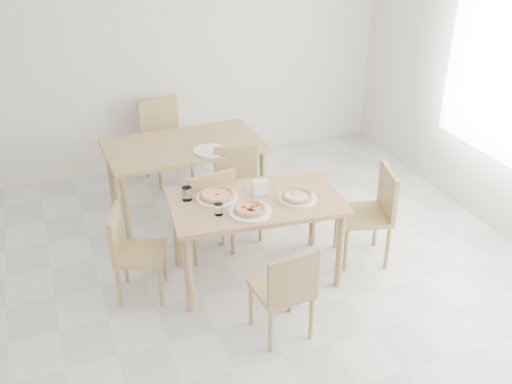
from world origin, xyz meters
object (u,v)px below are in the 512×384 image
object	(u,v)px
chair_east	(373,208)
plate_pepperoni	(250,212)
plate_margherita	(217,197)
plate_mushroom	(297,199)
main_table	(256,209)
chair_north	(237,185)
pizza_mushroom	(297,196)
pizza_margherita	(217,195)
chair_back_s	(208,206)
plate_empty	(210,151)
chair_back_n	(164,134)
second_table	(184,152)
chair_west	(130,248)
tumbler_b	(219,209)
tumbler_a	(187,194)
napkin_holder	(260,188)
pizza_pepperoni	(250,209)
chair_south	(286,288)

from	to	relation	value
chair_east	plate_pepperoni	distance (m)	1.20
plate_margherita	plate_mushroom	size ratio (longest dim) A/B	1.09
main_table	chair_north	distance (m)	0.80
plate_margherita	pizza_mushroom	xyz separation A→B (m)	(0.61, -0.25, 0.02)
pizza_margherita	chair_back_s	size ratio (longest dim) A/B	0.39
plate_empty	chair_back_n	bearing A→B (deg)	100.61
plate_margherita	second_table	distance (m)	1.17
chair_west	plate_mushroom	distance (m)	1.40
tumbler_b	chair_back_s	bearing A→B (deg)	82.41
plate_margherita	pizza_mushroom	world-z (taller)	pizza_mushroom
plate_pepperoni	tumbler_a	world-z (taller)	tumbler_a
plate_mushroom	napkin_holder	xyz separation A→B (m)	(-0.26, 0.17, 0.06)
napkin_holder	plate_mushroom	bearing A→B (deg)	-25.75
pizza_pepperoni	second_table	world-z (taller)	pizza_pepperoni
pizza_mushroom	tumbler_a	distance (m)	0.90
chair_east	plate_margherita	distance (m)	1.39
tumbler_a	chair_west	bearing A→B (deg)	-170.22
plate_margherita	pizza_margherita	distance (m)	0.02
pizza_pepperoni	tumbler_b	bearing A→B (deg)	166.04
chair_west	tumbler_a	distance (m)	0.62
chair_east	plate_margherita	bearing A→B (deg)	-85.08
pizza_mushroom	plate_empty	xyz separation A→B (m)	(-0.39, 1.16, -0.02)
main_table	pizza_mushroom	distance (m)	0.36
chair_north	napkin_holder	distance (m)	0.79
chair_east	plate_pepperoni	size ratio (longest dim) A/B	2.57
tumbler_a	pizza_margherita	bearing A→B (deg)	-16.12
main_table	chair_back_s	bearing A→B (deg)	127.52
chair_back_s	main_table	bearing A→B (deg)	112.68
main_table	second_table	world-z (taller)	same
chair_south	plate_margherita	size ratio (longest dim) A/B	2.32
pizza_margherita	chair_back_n	world-z (taller)	chair_back_n
tumbler_a	main_table	bearing A→B (deg)	-21.10
pizza_pepperoni	plate_empty	bearing A→B (deg)	88.12
chair_south	pizza_margherita	distance (m)	1.02
main_table	chair_back_s	size ratio (longest dim) A/B	1.69
plate_margherita	chair_back_n	distance (m)	2.02
pizza_pepperoni	napkin_holder	bearing A→B (deg)	53.33
chair_north	tumbler_b	size ratio (longest dim) A/B	9.14
chair_south	tumbler_b	distance (m)	0.82
pizza_mushroom	plate_empty	size ratio (longest dim) A/B	1.03
tumbler_a	chair_back_n	size ratio (longest dim) A/B	0.12
pizza_margherita	second_table	distance (m)	1.17
main_table	tumbler_b	size ratio (longest dim) A/B	16.00
second_table	plate_pepperoni	bearing A→B (deg)	-86.11
plate_mushroom	chair_east	bearing A→B (deg)	0.82
chair_north	pizza_mushroom	world-z (taller)	chair_north
main_table	tumbler_a	bearing A→B (deg)	164.80
chair_back_s	plate_mushroom	bearing A→B (deg)	127.40
main_table	second_table	xyz separation A→B (m)	(-0.26, 1.30, 0.01)
pizza_pepperoni	second_table	bearing A→B (deg)	95.59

